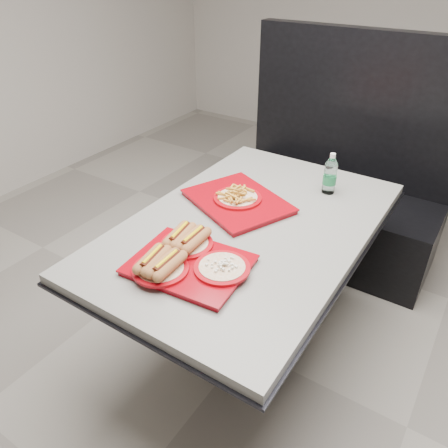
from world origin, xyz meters
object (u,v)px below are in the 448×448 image
Objects in this scene: diner_table at (249,255)px; booth_bench at (335,193)px; tray_near at (186,259)px; water_bottle at (330,176)px; tray_far at (238,199)px.

booth_bench is (0.00, 1.09, -0.18)m from diner_table.
diner_table is at bearing 83.13° from tray_near.
booth_bench is at bearing 90.00° from diner_table.
diner_table is 3.27× the size of tray_near.
water_bottle is (0.21, 0.81, 0.05)m from tray_near.
tray_near is 2.24× the size of water_bottle.
water_bottle reaches higher than tray_far.
tray_near is at bearing -104.76° from water_bottle.
tray_near is 0.80× the size of tray_far.
water_bottle is at bearing 75.24° from tray_near.
tray_far is at bearing 139.74° from diner_table.
booth_bench is 3.11× the size of tray_near.
tray_near is at bearing -91.77° from booth_bench.
tray_far is 2.78× the size of water_bottle.
booth_bench is 0.81m from water_bottle.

